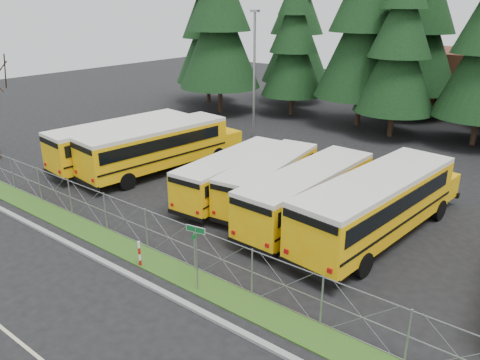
# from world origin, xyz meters

# --- Properties ---
(ground) EXTENTS (120.00, 120.00, 0.00)m
(ground) POSITION_xyz_m (0.00, 0.00, 0.00)
(ground) COLOR black
(ground) RESTS_ON ground
(curb) EXTENTS (50.00, 0.25, 0.12)m
(curb) POSITION_xyz_m (0.00, -3.10, 0.06)
(curb) COLOR gray
(curb) RESTS_ON ground
(grass_verge) EXTENTS (50.00, 1.40, 0.06)m
(grass_verge) POSITION_xyz_m (0.00, -1.70, 0.03)
(grass_verge) COLOR #274E16
(grass_verge) RESTS_ON ground
(chainlink_fence) EXTENTS (44.00, 0.10, 2.00)m
(chainlink_fence) POSITION_xyz_m (0.00, -1.00, 1.00)
(chainlink_fence) COLOR #919498
(chainlink_fence) RESTS_ON ground
(bus_0) EXTENTS (4.16, 11.99, 3.08)m
(bus_0) POSITION_xyz_m (-14.18, 6.30, 1.54)
(bus_0) COLOR #FFA608
(bus_0) RESTS_ON ground
(bus_1) EXTENTS (4.35, 12.30, 3.15)m
(bus_1) POSITION_xyz_m (-11.27, 6.75, 1.58)
(bus_1) COLOR #FFA608
(bus_1) RESTS_ON ground
(bus_3) EXTENTS (2.88, 10.03, 2.60)m
(bus_3) POSITION_xyz_m (-4.59, 6.40, 1.30)
(bus_3) COLOR #FFA608
(bus_3) RESTS_ON ground
(bus_4) EXTENTS (3.52, 10.11, 2.60)m
(bus_4) POSITION_xyz_m (-2.58, 7.01, 1.30)
(bus_4) COLOR #FFA608
(bus_4) RESTS_ON ground
(bus_5) EXTENTS (2.93, 11.07, 2.88)m
(bus_5) POSITION_xyz_m (0.47, 6.18, 1.44)
(bus_5) COLOR #FFA608
(bus_5) RESTS_ON ground
(bus_6) EXTENTS (4.26, 12.61, 3.24)m
(bus_6) POSITION_xyz_m (3.96, 6.53, 1.62)
(bus_6) COLOR #FFA608
(bus_6) RESTS_ON ground
(street_sign) EXTENTS (0.83, 0.55, 2.81)m
(street_sign) POSITION_xyz_m (0.15, -2.09, 2.03)
(street_sign) COLOR #919498
(street_sign) RESTS_ON ground
(striped_bollard) EXTENTS (0.11, 0.11, 1.20)m
(striped_bollard) POSITION_xyz_m (-3.02, -2.29, 0.60)
(striped_bollard) COLOR #B20C0C
(striped_bollard) RESTS_ON ground
(light_standard) EXTENTS (0.70, 0.35, 10.14)m
(light_standard) POSITION_xyz_m (-11.41, 17.33, 5.50)
(light_standard) COLOR #919498
(light_standard) RESTS_ON ground
(conifer_0) EXTENTS (7.06, 7.06, 15.61)m
(conifer_0) POSITION_xyz_m (-24.43, 26.35, 7.81)
(conifer_0) COLOR black
(conifer_0) RESTS_ON ground
(conifer_1) EXTENTS (8.07, 8.07, 17.85)m
(conifer_1) POSITION_xyz_m (-19.85, 23.02, 8.93)
(conifer_1) COLOR black
(conifer_1) RESTS_ON ground
(conifer_2) EXTENTS (6.14, 6.14, 13.57)m
(conifer_2) POSITION_xyz_m (-13.53, 26.66, 6.79)
(conifer_2) COLOR black
(conifer_2) RESTS_ON ground
(conifer_3) EXTENTS (8.30, 8.30, 18.35)m
(conifer_3) POSITION_xyz_m (-6.33, 26.64, 9.18)
(conifer_3) COLOR black
(conifer_3) RESTS_ON ground
(conifer_4) EXTENTS (6.54, 6.54, 14.47)m
(conifer_4) POSITION_xyz_m (-2.50, 24.78, 7.24)
(conifer_4) COLOR black
(conifer_4) RESTS_ON ground
(conifer_10) EXTENTS (7.45, 7.45, 16.48)m
(conifer_10) POSITION_xyz_m (-16.73, 32.35, 8.24)
(conifer_10) COLOR black
(conifer_10) RESTS_ON ground
(conifer_11) EXTENTS (7.99, 7.99, 17.67)m
(conifer_11) POSITION_xyz_m (-3.62, 32.88, 8.84)
(conifer_11) COLOR black
(conifer_11) RESTS_ON ground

